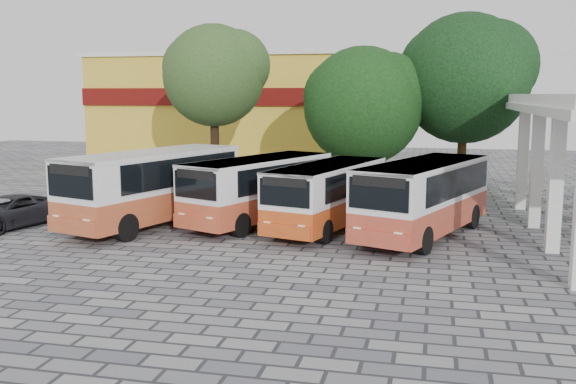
% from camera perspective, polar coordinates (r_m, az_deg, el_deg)
% --- Properties ---
extents(ground, '(90.00, 90.00, 0.00)m').
position_cam_1_polar(ground, '(22.19, 2.68, -5.38)').
color(ground, '#56575F').
rests_on(ground, ground).
extents(shophouse_block, '(20.40, 10.40, 8.30)m').
position_cam_1_polar(shophouse_block, '(49.46, -4.53, 7.25)').
color(shophouse_block, gold).
rests_on(shophouse_block, ground).
extents(bus_far_left, '(5.08, 9.04, 3.06)m').
position_cam_1_polar(bus_far_left, '(26.90, -11.88, 0.78)').
color(bus_far_left, '#AD4A26').
rests_on(bus_far_left, ground).
extents(bus_centre_left, '(5.06, 8.19, 2.76)m').
position_cam_1_polar(bus_centre_left, '(26.76, -2.59, 0.53)').
color(bus_centre_left, '#B94727').
rests_on(bus_centre_left, ground).
extents(bus_centre_right, '(4.03, 7.73, 2.64)m').
position_cam_1_polar(bus_centre_right, '(25.63, 3.55, 0.00)').
color(bus_centre_right, '#BE4312').
rests_on(bus_centre_right, ground).
extents(bus_far_right, '(5.08, 8.53, 2.88)m').
position_cam_1_polar(bus_far_right, '(24.73, 12.02, -0.16)').
color(bus_far_right, '#B03E28').
rests_on(bus_far_right, ground).
extents(tree_left, '(5.96, 5.68, 9.25)m').
position_cam_1_polar(tree_left, '(36.54, -6.50, 10.53)').
color(tree_left, black).
rests_on(tree_left, ground).
extents(tree_middle, '(6.59, 6.28, 7.91)m').
position_cam_1_polar(tree_middle, '(34.43, 6.82, 7.95)').
color(tree_middle, '#3B290F').
rests_on(tree_middle, ground).
extents(tree_right, '(7.24, 6.90, 9.66)m').
position_cam_1_polar(tree_right, '(35.80, 15.59, 10.06)').
color(tree_right, '#472F14').
rests_on(tree_right, ground).
extents(parked_car, '(3.26, 5.05, 1.29)m').
position_cam_1_polar(parked_car, '(28.47, -23.61, -1.63)').
color(parked_car, black).
rests_on(parked_car, ground).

